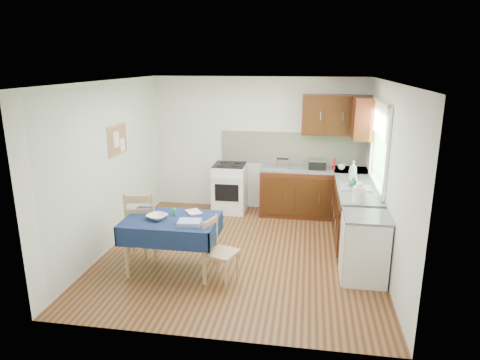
% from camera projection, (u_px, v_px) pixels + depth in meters
% --- Properties ---
extents(floor, '(4.20, 4.20, 0.00)m').
position_uv_depth(floor, '(241.00, 252.00, 6.41)').
color(floor, '#4B2414').
rests_on(floor, ground).
extents(ceiling, '(4.00, 4.20, 0.02)m').
position_uv_depth(ceiling, '(241.00, 82.00, 5.74)').
color(ceiling, white).
rests_on(ceiling, wall_back).
extents(wall_back, '(4.00, 0.02, 2.50)m').
position_uv_depth(wall_back, '(258.00, 144.00, 8.07)').
color(wall_back, white).
rests_on(wall_back, ground).
extents(wall_front, '(4.00, 0.02, 2.50)m').
position_uv_depth(wall_front, '(207.00, 226.00, 4.07)').
color(wall_front, white).
rests_on(wall_front, ground).
extents(wall_left, '(0.02, 4.20, 2.50)m').
position_uv_depth(wall_left, '(109.00, 166.00, 6.38)').
color(wall_left, silver).
rests_on(wall_left, ground).
extents(wall_right, '(0.02, 4.20, 2.50)m').
position_uv_depth(wall_right, '(387.00, 177.00, 5.77)').
color(wall_right, white).
rests_on(wall_right, ground).
extents(base_cabinets, '(1.90, 2.30, 0.86)m').
position_uv_depth(base_cabinets, '(331.00, 203.00, 7.28)').
color(base_cabinets, '#341509').
rests_on(base_cabinets, ground).
extents(worktop_back, '(1.90, 0.60, 0.04)m').
position_uv_depth(worktop_back, '(314.00, 169.00, 7.72)').
color(worktop_back, slate).
rests_on(worktop_back, base_cabinets).
extents(worktop_right, '(0.60, 1.70, 0.04)m').
position_uv_depth(worktop_right, '(357.00, 189.00, 6.53)').
color(worktop_right, slate).
rests_on(worktop_right, base_cabinets).
extents(worktop_corner, '(0.60, 0.60, 0.04)m').
position_uv_depth(worktop_corner, '(351.00, 171.00, 7.62)').
color(worktop_corner, slate).
rests_on(worktop_corner, base_cabinets).
extents(splashback, '(2.70, 0.02, 0.60)m').
position_uv_depth(splashback, '(293.00, 148.00, 7.97)').
color(splashback, white).
rests_on(splashback, wall_back).
extents(upper_cabinets, '(1.20, 0.85, 0.70)m').
position_uv_depth(upper_cabinets, '(344.00, 116.00, 7.39)').
color(upper_cabinets, '#341509').
rests_on(upper_cabinets, wall_back).
extents(stove, '(0.60, 0.61, 0.92)m').
position_uv_depth(stove, '(230.00, 188.00, 8.07)').
color(stove, white).
rests_on(stove, ground).
extents(window, '(0.04, 1.48, 1.26)m').
position_uv_depth(window, '(380.00, 139.00, 6.33)').
color(window, '#2D5E27').
rests_on(window, wall_right).
extents(fridge, '(0.58, 0.60, 0.89)m').
position_uv_depth(fridge, '(364.00, 248.00, 5.51)').
color(fridge, white).
rests_on(fridge, ground).
extents(corkboard, '(0.04, 0.62, 0.47)m').
position_uv_depth(corkboard, '(118.00, 140.00, 6.57)').
color(corkboard, tan).
rests_on(corkboard, wall_left).
extents(dining_table, '(1.24, 0.84, 0.75)m').
position_uv_depth(dining_table, '(171.00, 226.00, 5.70)').
color(dining_table, '#0E1838').
rests_on(dining_table, ground).
extents(chair_far, '(0.55, 0.55, 1.03)m').
position_uv_depth(chair_far, '(142.00, 224.00, 6.05)').
color(chair_far, tan).
rests_on(chair_far, ground).
extents(chair_near, '(0.47, 0.47, 0.84)m').
position_uv_depth(chair_near, '(218.00, 249.00, 5.47)').
color(chair_near, tan).
rests_on(chair_near, ground).
extents(toaster, '(0.24, 0.15, 0.19)m').
position_uv_depth(toaster, '(283.00, 164.00, 7.70)').
color(toaster, '#B9B8BD').
rests_on(toaster, worktop_back).
extents(sandwich_press, '(0.31, 0.27, 0.18)m').
position_uv_depth(sandwich_press, '(317.00, 164.00, 7.65)').
color(sandwich_press, black).
rests_on(sandwich_press, worktop_back).
extents(sauce_bottle, '(0.05, 0.05, 0.21)m').
position_uv_depth(sauce_bottle, '(334.00, 164.00, 7.58)').
color(sauce_bottle, '#B60E1A').
rests_on(sauce_bottle, worktop_back).
extents(yellow_packet, '(0.15, 0.13, 0.16)m').
position_uv_depth(yellow_packet, '(314.00, 162.00, 7.80)').
color(yellow_packet, yellow).
rests_on(yellow_packet, worktop_back).
extents(dish_rack, '(0.46, 0.35, 0.22)m').
position_uv_depth(dish_rack, '(356.00, 187.00, 6.48)').
color(dish_rack, gray).
rests_on(dish_rack, worktop_right).
extents(kettle, '(0.17, 0.17, 0.29)m').
position_uv_depth(kettle, '(359.00, 193.00, 5.82)').
color(kettle, white).
rests_on(kettle, worktop_right).
extents(cup, '(0.12, 0.12, 0.10)m').
position_uv_depth(cup, '(341.00, 167.00, 7.59)').
color(cup, white).
rests_on(cup, worktop_back).
extents(soap_bottle_a, '(0.16, 0.16, 0.33)m').
position_uv_depth(soap_bottle_a, '(353.00, 171.00, 6.87)').
color(soap_bottle_a, white).
rests_on(soap_bottle_a, worktop_right).
extents(soap_bottle_b, '(0.13, 0.13, 0.21)m').
position_uv_depth(soap_bottle_b, '(353.00, 172.00, 7.06)').
color(soap_bottle_b, blue).
rests_on(soap_bottle_b, worktop_right).
extents(soap_bottle_c, '(0.13, 0.13, 0.16)m').
position_uv_depth(soap_bottle_c, '(353.00, 183.00, 6.51)').
color(soap_bottle_c, '#217B34').
rests_on(soap_bottle_c, worktop_right).
extents(plate_bowl, '(0.34, 0.34, 0.06)m').
position_uv_depth(plate_bowl, '(157.00, 217.00, 5.65)').
color(plate_bowl, '#FBE8CD').
rests_on(plate_bowl, dining_table).
extents(book, '(0.29, 0.30, 0.02)m').
position_uv_depth(book, '(188.00, 213.00, 5.85)').
color(book, white).
rests_on(book, dining_table).
extents(spice_jar, '(0.05, 0.05, 0.09)m').
position_uv_depth(spice_jar, '(175.00, 212.00, 5.78)').
color(spice_jar, green).
rests_on(spice_jar, dining_table).
extents(tea_towel, '(0.32, 0.26, 0.05)m').
position_uv_depth(tea_towel, '(190.00, 223.00, 5.46)').
color(tea_towel, '#293B96').
rests_on(tea_towel, dining_table).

